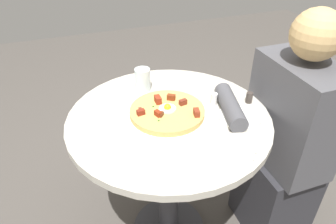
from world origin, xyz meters
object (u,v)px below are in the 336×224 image
object	(u,v)px
pepper_shaker	(249,98)
water_glass	(143,80)
dining_table	(169,149)
bread_plate	(240,116)
fork	(228,151)
salt_shaker	(214,99)
person_seated	(284,149)
pizza_plate	(167,115)
knife	(231,145)
breakfast_pizza	(167,111)

from	to	relation	value
pepper_shaker	water_glass	bearing A→B (deg)	-122.64
dining_table	bread_plate	world-z (taller)	bread_plate
fork	salt_shaker	xyz separation A→B (m)	(-0.29, 0.09, 0.02)
person_seated	water_glass	bearing A→B (deg)	-123.32
dining_table	pizza_plate	distance (m)	0.18
person_seated	knife	xyz separation A→B (m)	(0.12, -0.36, 0.22)
person_seated	bread_plate	size ratio (longest dim) A/B	6.75
pepper_shaker	person_seated	bearing A→B (deg)	55.00
water_glass	salt_shaker	bearing A→B (deg)	49.03
bread_plate	water_glass	xyz separation A→B (m)	(-0.33, -0.30, 0.05)
pizza_plate	bread_plate	xyz separation A→B (m)	(0.10, 0.26, -0.00)
knife	fork	bearing A→B (deg)	-90.00
person_seated	water_glass	xyz separation A→B (m)	(-0.36, -0.54, 0.27)
dining_table	person_seated	size ratio (longest dim) A/B	0.71
person_seated	dining_table	bearing A→B (deg)	-104.03
pepper_shaker	knife	bearing A→B (deg)	-42.90
breakfast_pizza	dining_table	bearing A→B (deg)	80.93
pepper_shaker	pizza_plate	bearing A→B (deg)	-93.02
person_seated	pepper_shaker	distance (m)	0.31
person_seated	breakfast_pizza	world-z (taller)	person_seated
person_seated	breakfast_pizza	distance (m)	0.58
breakfast_pizza	pepper_shaker	world-z (taller)	breakfast_pizza
breakfast_pizza	salt_shaker	bearing A→B (deg)	94.98
person_seated	pizza_plate	xyz separation A→B (m)	(-0.13, -0.51, 0.22)
breakfast_pizza	water_glass	xyz separation A→B (m)	(-0.23, -0.03, 0.03)
knife	water_glass	xyz separation A→B (m)	(-0.48, -0.18, 0.04)
pizza_plate	salt_shaker	bearing A→B (deg)	95.05
dining_table	pepper_shaker	bearing A→B (deg)	87.04
bread_plate	fork	world-z (taller)	bread_plate
fork	pepper_shaker	world-z (taller)	pepper_shaker
knife	pepper_shaker	xyz separation A→B (m)	(-0.23, 0.21, 0.02)
breakfast_pizza	fork	world-z (taller)	breakfast_pizza
person_seated	fork	bearing A→B (deg)	-69.80
bread_plate	salt_shaker	xyz separation A→B (m)	(-0.12, -0.05, 0.02)
pizza_plate	fork	xyz separation A→B (m)	(0.27, 0.12, 0.00)
pizza_plate	knife	xyz separation A→B (m)	(0.24, 0.15, 0.00)
bread_plate	pepper_shaker	distance (m)	0.13
water_glass	salt_shaker	distance (m)	0.32
salt_shaker	pepper_shaker	xyz separation A→B (m)	(0.04, 0.15, -0.00)
pizza_plate	fork	distance (m)	0.30
water_glass	salt_shaker	world-z (taller)	water_glass
breakfast_pizza	knife	world-z (taller)	breakfast_pizza
salt_shaker	pepper_shaker	bearing A→B (deg)	75.53
fork	knife	xyz separation A→B (m)	(-0.03, 0.03, 0.00)
water_glass	salt_shaker	size ratio (longest dim) A/B	2.02
salt_shaker	bread_plate	bearing A→B (deg)	23.51
dining_table	person_seated	distance (m)	0.52
pizza_plate	breakfast_pizza	bearing A→B (deg)	156.86
water_glass	salt_shaker	xyz separation A→B (m)	(0.21, 0.24, -0.03)
dining_table	fork	xyz separation A→B (m)	(0.27, 0.12, 0.18)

